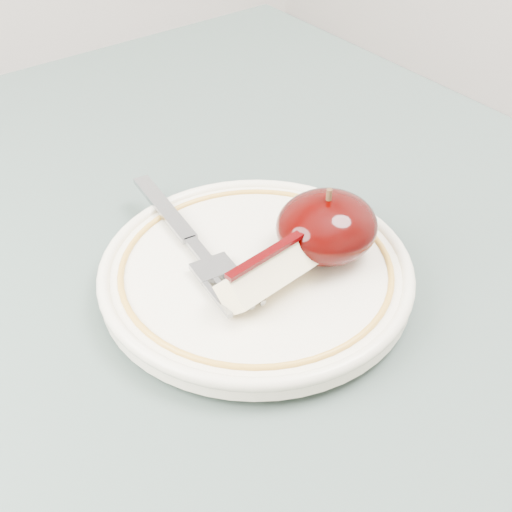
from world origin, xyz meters
TOP-DOWN VIEW (x-y plane):
  - table at (0.00, 0.00)m, footprint 0.90×0.90m
  - plate at (0.11, 0.01)m, footprint 0.21×0.21m
  - apple_half at (0.15, -0.00)m, footprint 0.07×0.07m
  - apple_wedge at (0.10, -0.01)m, footprint 0.07×0.04m
  - fork at (0.08, 0.06)m, footprint 0.04×0.17m

SIDE VIEW (x-z plane):
  - table at x=0.00m, z-range 0.29..1.04m
  - plate at x=0.11m, z-range 0.75..0.77m
  - fork at x=0.08m, z-range 0.77..0.78m
  - apple_wedge at x=0.10m, z-range 0.77..0.80m
  - apple_half at x=0.15m, z-range 0.76..0.82m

